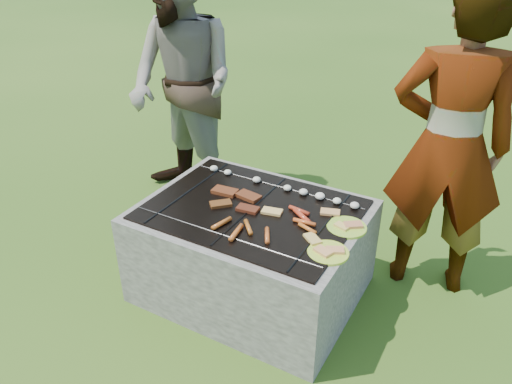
% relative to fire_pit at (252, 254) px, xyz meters
% --- Properties ---
extents(lawn, '(60.00, 60.00, 0.00)m').
position_rel_fire_pit_xyz_m(lawn, '(0.00, 0.00, -0.28)').
color(lawn, '#274C13').
rests_on(lawn, ground).
extents(fire_pit, '(1.30, 1.00, 0.62)m').
position_rel_fire_pit_xyz_m(fire_pit, '(0.00, 0.00, 0.00)').
color(fire_pit, '#9E968C').
rests_on(fire_pit, ground).
extents(mushrooms, '(1.06, 0.06, 0.04)m').
position_rel_fire_pit_xyz_m(mushrooms, '(0.10, 0.30, 0.35)').
color(mushrooms, beige).
rests_on(mushrooms, fire_pit).
extents(pork_slabs, '(0.38, 0.28, 0.02)m').
position_rel_fire_pit_xyz_m(pork_slabs, '(-0.14, 0.04, 0.34)').
color(pork_slabs, '#98431B').
rests_on(pork_slabs, fire_pit).
extents(sausages, '(0.53, 0.48, 0.03)m').
position_rel_fire_pit_xyz_m(sausages, '(0.19, -0.11, 0.34)').
color(sausages, red).
rests_on(sausages, fire_pit).
extents(bread_on_grate, '(0.45, 0.41, 0.02)m').
position_rel_fire_pit_xyz_m(bread_on_grate, '(0.32, 0.03, 0.34)').
color(bread_on_grate, '#F8DE7F').
rests_on(bread_on_grate, fire_pit).
extents(plate_far, '(0.26, 0.26, 0.03)m').
position_rel_fire_pit_xyz_m(plate_far, '(0.56, 0.09, 0.33)').
color(plate_far, yellow).
rests_on(plate_far, fire_pit).
extents(plate_near, '(0.23, 0.23, 0.03)m').
position_rel_fire_pit_xyz_m(plate_near, '(0.56, -0.18, 0.33)').
color(plate_near, '#FFFE3C').
rests_on(plate_near, fire_pit).
extents(cook, '(0.80, 0.62, 1.92)m').
position_rel_fire_pit_xyz_m(cook, '(0.94, 0.66, 0.68)').
color(cook, gray).
rests_on(cook, ground).
extents(bystander, '(1.14, 0.99, 1.98)m').
position_rel_fire_pit_xyz_m(bystander, '(-1.06, 0.79, 0.71)').
color(bystander, gray).
rests_on(bystander, ground).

